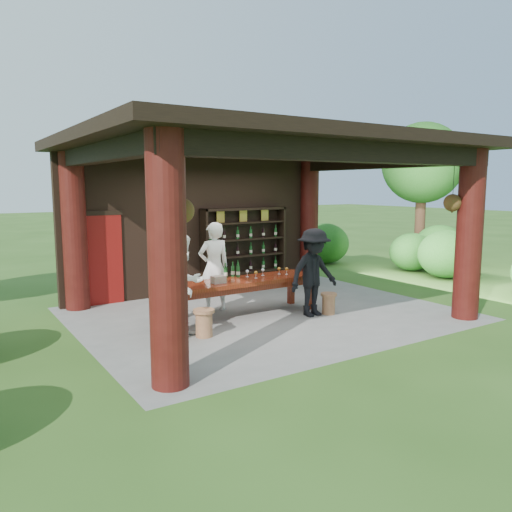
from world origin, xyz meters
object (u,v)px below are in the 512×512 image
host (214,267)px  tasting_table (242,285)px  stool_near_left (204,322)px  napkin_basket (218,279)px  guest_woman (183,286)px  wine_shelf (244,248)px  stool_far_left (167,327)px  stool_near_right (329,303)px  guest_man (314,273)px

host → tasting_table: bearing=117.7°
stool_near_left → napkin_basket: 1.18m
stool_near_left → guest_woman: size_ratio=0.27×
wine_shelf → stool_far_left: (-3.44, -3.15, -0.77)m
stool_near_left → guest_woman: guest_woman is taller
tasting_table → host: (-0.28, 0.66, 0.30)m
wine_shelf → tasting_table: wine_shelf is taller
stool_near_left → napkin_basket: bearing=47.2°
stool_near_left → host: bearing=56.3°
guest_woman → stool_near_right: bearing=-20.4°
tasting_table → guest_woman: (-1.60, -0.69, 0.28)m
guest_man → napkin_basket: size_ratio=6.80×
guest_woman → stool_near_left: bearing=-45.8°
stool_near_left → host: (1.01, 1.52, 0.67)m
wine_shelf → stool_near_right: wine_shelf is taller
guest_man → napkin_basket: guest_man is taller
stool_far_left → host: 2.35m
stool_near_left → stool_far_left: (-0.67, 0.02, 0.01)m
guest_woman → wine_shelf: bearing=26.9°
stool_near_right → host: size_ratio=0.23×
host → napkin_basket: size_ratio=7.18×
stool_far_left → stool_near_right: bearing=-0.4°
wine_shelf → stool_near_left: 4.28m
stool_near_right → guest_woman: 3.23m
guest_woman → tasting_table: bearing=5.9°
wine_shelf → stool_near_right: (0.07, -3.17, -0.80)m
stool_near_left → tasting_table: bearing=33.5°
stool_near_right → guest_woman: size_ratio=0.24×
stool_near_right → host: (-1.83, 1.52, 0.70)m
guest_man → wine_shelf: bearing=82.6°
stool_near_right → stool_far_left: stool_far_left is taller
stool_near_right → napkin_basket: napkin_basket is taller
host → guest_woman: size_ratio=1.02×
guest_woman → guest_man: bearing=-19.1°
host → guest_man: (1.49, -1.44, -0.05)m
tasting_table → stool_far_left: 2.16m
stool_near_left → stool_far_left: stool_far_left is taller
stool_near_left → guest_man: guest_man is taller
stool_near_left → stool_near_right: bearing=-0.0°
stool_near_right → guest_man: (-0.34, 0.08, 0.65)m
napkin_basket → stool_far_left: bearing=-151.8°
wine_shelf → guest_man: bearing=-95.0°
tasting_table → stool_near_right: size_ratio=7.30×
wine_shelf → napkin_basket: 3.18m
tasting_table → host: host is taller
wine_shelf → guest_woman: bearing=-135.7°
host → guest_man: 2.07m
stool_near_right → guest_woman: (-3.15, 0.17, 0.68)m
tasting_table → stool_far_left: tasting_table is taller
wine_shelf → tasting_table: (-1.48, -2.32, -0.40)m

